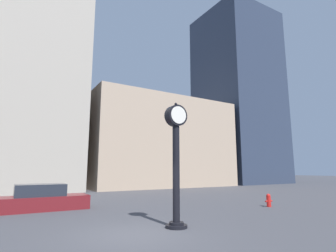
# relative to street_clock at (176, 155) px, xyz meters

# --- Properties ---
(ground_plane) EXTENTS (200.00, 200.00, 0.00)m
(ground_plane) POSITION_rel_street_clock_xyz_m (-1.75, -0.13, -2.78)
(ground_plane) COLOR #424247
(building_tall_tower) EXTENTS (10.64, 12.00, 40.76)m
(building_tall_tower) POSITION_rel_street_clock_xyz_m (-4.28, 23.87, 17.60)
(building_tall_tower) COLOR #ADA393
(building_tall_tower) RESTS_ON ground_plane
(building_storefront_row) EXTENTS (19.66, 12.00, 11.66)m
(building_storefront_row) POSITION_rel_street_clock_xyz_m (11.96, 23.87, 3.05)
(building_storefront_row) COLOR tan
(building_storefront_row) RESTS_ON ground_plane
(building_glass_modern) EXTENTS (12.27, 12.00, 30.58)m
(building_glass_modern) POSITION_rel_street_clock_xyz_m (28.90, 23.87, 12.51)
(building_glass_modern) COLOR #2D384C
(building_glass_modern) RESTS_ON ground_plane
(street_clock) EXTENTS (0.87, 0.84, 4.94)m
(street_clock) POSITION_rel_street_clock_xyz_m (0.00, 0.00, 0.00)
(street_clock) COLOR black
(street_clock) RESTS_ON ground_plane
(car_maroon) EXTENTS (4.63, 1.85, 1.41)m
(car_maroon) POSITION_rel_street_clock_xyz_m (-3.91, 7.60, -2.19)
(car_maroon) COLOR maroon
(car_maroon) RESTS_ON ground_plane
(fire_hydrant_near) EXTENTS (0.59, 0.26, 0.77)m
(fire_hydrant_near) POSITION_rel_street_clock_xyz_m (7.93, 1.96, -2.39)
(fire_hydrant_near) COLOR red
(fire_hydrant_near) RESTS_ON ground_plane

